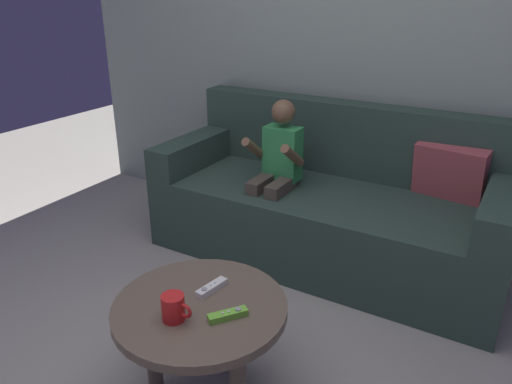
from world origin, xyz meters
name	(u,v)px	position (x,y,z in m)	size (l,w,h in m)	color
wall_back	(360,33)	(0.00, 1.91, 1.25)	(4.10, 0.05, 2.50)	gray
couch	(330,207)	(0.03, 1.51, 0.31)	(1.98, 0.80, 0.87)	#2D4238
person_seated_on_couch	(275,171)	(-0.24, 1.34, 0.54)	(0.29, 0.35, 0.93)	#4C4238
coffee_table	(202,319)	(0.06, 0.21, 0.37)	(0.63, 0.63, 0.45)	brown
game_remote_white_near_edge	(212,288)	(0.05, 0.30, 0.46)	(0.06, 0.14, 0.03)	white
game_remote_lime_center	(228,315)	(0.19, 0.19, 0.46)	(0.11, 0.13, 0.03)	#72C638
coffee_mug	(174,308)	(0.04, 0.09, 0.49)	(0.12, 0.08, 0.09)	red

